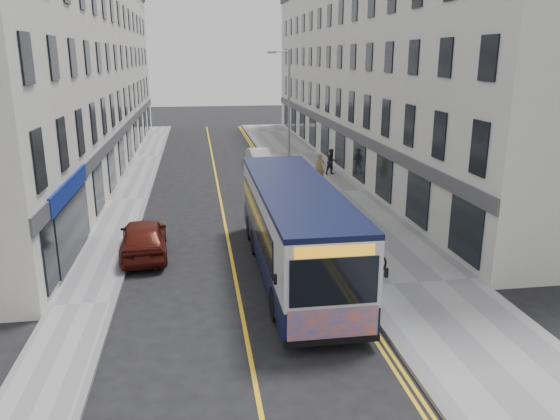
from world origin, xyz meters
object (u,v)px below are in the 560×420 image
object	(u,v)px
streetlamp	(288,114)
pedestrian_near	(320,168)
car_maroon	(144,237)
city_bus	(294,226)
pedestrian_far	(332,162)
car_white	(259,158)
bicycle	(358,258)

from	to	relation	value
streetlamp	pedestrian_near	size ratio (longest dim) A/B	4.66
pedestrian_near	car_maroon	xyz separation A→B (m)	(-9.74, -11.50, -0.22)
city_bus	pedestrian_near	xyz separation A→B (m)	(4.18, 14.28, -0.84)
streetlamp	pedestrian_far	xyz separation A→B (m)	(3.38, 2.57, -3.42)
streetlamp	car_white	xyz separation A→B (m)	(-0.97, 6.35, -3.73)
bicycle	city_bus	bearing A→B (deg)	84.38
streetlamp	pedestrian_far	size ratio (longest dim) A/B	4.74
city_bus	car_maroon	bearing A→B (deg)	153.35
streetlamp	car_maroon	bearing A→B (deg)	-125.09
city_bus	bicycle	world-z (taller)	city_bus
bicycle	pedestrian_near	world-z (taller)	pedestrian_near
pedestrian_near	city_bus	bearing A→B (deg)	-107.58
streetlamp	pedestrian_near	distance (m)	4.10
car_maroon	city_bus	bearing A→B (deg)	149.72
car_maroon	pedestrian_far	bearing A→B (deg)	-132.99
city_bus	pedestrian_far	world-z (taller)	city_bus
city_bus	car_white	distance (m)	19.97
streetlamp	car_maroon	xyz separation A→B (m)	(-7.57, -10.78, -3.62)
streetlamp	car_maroon	distance (m)	13.66
city_bus	bicycle	size ratio (longest dim) A/B	5.50
streetlamp	car_white	bearing A→B (deg)	98.68
car_white	car_maroon	bearing A→B (deg)	-115.61
car_white	pedestrian_far	bearing A→B (deg)	-45.52
pedestrian_near	car_maroon	world-z (taller)	pedestrian_near
streetlamp	pedestrian_near	xyz separation A→B (m)	(2.17, 0.72, -3.40)
city_bus	pedestrian_near	distance (m)	14.91
pedestrian_far	city_bus	bearing A→B (deg)	-122.48
streetlamp	pedestrian_near	world-z (taller)	streetlamp
streetlamp	bicycle	world-z (taller)	streetlamp
streetlamp	city_bus	xyz separation A→B (m)	(-2.01, -13.56, -2.57)
city_bus	pedestrian_near	size ratio (longest dim) A/B	6.67
city_bus	pedestrian_far	size ratio (longest dim) A/B	6.78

